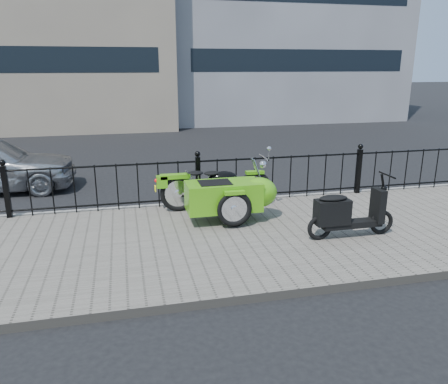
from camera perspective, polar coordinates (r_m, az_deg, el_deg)
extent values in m
plane|color=black|center=(7.61, -1.65, -5.34)|extent=(120.00, 120.00, 0.00)
cube|color=#655F56|center=(7.13, -0.85, -6.33)|extent=(30.00, 3.80, 0.12)
cube|color=gray|center=(8.92, -3.51, -1.65)|extent=(30.00, 0.10, 0.12)
cylinder|color=black|center=(8.55, -3.46, 4.01)|extent=(14.00, 0.04, 0.04)
cylinder|color=black|center=(8.73, -3.37, -0.81)|extent=(14.00, 0.04, 0.04)
cube|color=black|center=(8.78, -26.54, 0.00)|extent=(0.09, 0.09, 0.96)
sphere|color=black|center=(8.66, -26.99, 3.43)|extent=(0.11, 0.11, 0.11)
cube|color=black|center=(8.64, -3.41, 1.48)|extent=(0.09, 0.09, 0.96)
sphere|color=black|center=(8.51, -3.47, 4.99)|extent=(0.11, 0.11, 0.11)
cube|color=black|center=(9.83, 17.15, 2.60)|extent=(0.09, 0.09, 0.96)
sphere|color=black|center=(9.72, 17.41, 5.69)|extent=(0.11, 0.11, 0.11)
cube|color=black|center=(21.65, 10.10, 16.56)|extent=(10.50, 0.06, 1.00)
torus|color=black|center=(8.58, 3.99, 0.43)|extent=(0.69, 0.09, 0.69)
torus|color=black|center=(8.28, -5.99, -0.21)|extent=(0.69, 0.09, 0.69)
torus|color=black|center=(7.35, 1.37, -2.27)|extent=(0.60, 0.08, 0.60)
cube|color=gray|center=(8.39, -0.91, 0.25)|extent=(0.34, 0.22, 0.24)
cylinder|color=black|center=(8.41, -0.91, -0.21)|extent=(1.40, 0.04, 0.04)
ellipsoid|color=black|center=(8.35, -0.11, 1.88)|extent=(0.54, 0.29, 0.26)
cylinder|color=silver|center=(8.49, 5.24, 4.54)|extent=(0.03, 0.56, 0.03)
cylinder|color=silver|center=(8.52, 4.42, 2.47)|extent=(0.25, 0.04, 0.59)
sphere|color=silver|center=(8.51, 5.09, 3.61)|extent=(0.15, 0.15, 0.15)
cube|color=#54AE14|center=(8.50, 4.04, 2.58)|extent=(0.36, 0.12, 0.06)
cube|color=#54AE14|center=(8.18, -6.40, 2.05)|extent=(0.55, 0.16, 0.08)
ellipsoid|color=black|center=(8.28, -1.59, 2.47)|extent=(0.31, 0.22, 0.08)
ellipsoid|color=black|center=(8.22, -3.78, 2.48)|extent=(0.31, 0.22, 0.08)
sphere|color=red|center=(8.17, -8.83, 1.49)|extent=(0.07, 0.07, 0.07)
cube|color=yellow|center=(8.31, -8.97, 0.46)|extent=(0.02, 0.14, 0.10)
cube|color=#54AE14|center=(7.65, -0.08, -0.53)|extent=(1.30, 0.62, 0.50)
ellipsoid|color=#54AE14|center=(7.81, 4.57, -0.04)|extent=(0.65, 0.60, 0.54)
cube|color=black|center=(7.55, -1.19, 1.07)|extent=(0.55, 0.43, 0.06)
cube|color=#54AE14|center=(7.26, 1.38, -0.10)|extent=(0.34, 0.11, 0.06)
torus|color=black|center=(7.62, 19.88, -3.71)|extent=(0.41, 0.07, 0.41)
torus|color=black|center=(7.10, 12.37, -4.55)|extent=(0.41, 0.07, 0.41)
cube|color=black|center=(7.34, 16.27, -4.01)|extent=(1.00, 0.22, 0.10)
cube|color=black|center=(7.10, 13.95, -2.54)|extent=(0.55, 0.26, 0.40)
ellipsoid|color=black|center=(7.03, 14.07, -0.77)|extent=(0.47, 0.23, 0.09)
cube|color=black|center=(7.47, 19.45, -1.66)|extent=(0.12, 0.30, 0.55)
cylinder|color=black|center=(7.43, 20.12, 0.58)|extent=(0.15, 0.04, 0.44)
cylinder|color=black|center=(7.40, 20.53, 2.09)|extent=(0.03, 0.44, 0.03)
torus|color=black|center=(7.44, 1.48, -2.27)|extent=(0.64, 0.17, 0.63)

